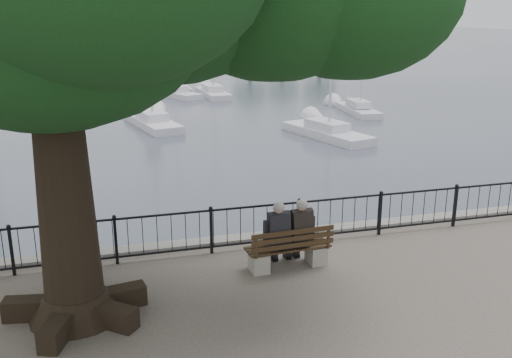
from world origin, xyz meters
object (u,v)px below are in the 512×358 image
object	(u,v)px
bench	(289,253)
person_left	(276,237)
lion_monument	(148,50)
person_right	(299,234)

from	to	relation	value
bench	person_left	world-z (taller)	person_left
person_left	lion_monument	bearing A→B (deg)	87.79
person_left	person_right	xyz separation A→B (m)	(0.49, 0.03, 0.00)
bench	person_right	xyz separation A→B (m)	(0.24, 0.11, 0.35)
person_left	person_right	bearing A→B (deg)	3.14
person_left	lion_monument	world-z (taller)	lion_monument
lion_monument	person_left	bearing A→B (deg)	-92.21
bench	person_right	world-z (taller)	person_right
bench	person_right	size ratio (longest dim) A/B	1.21
person_right	lion_monument	xyz separation A→B (m)	(1.38, 48.46, 0.63)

